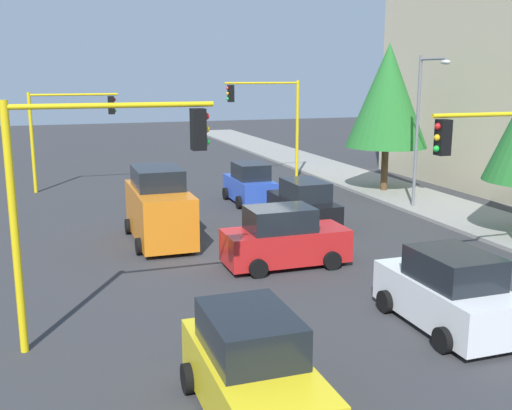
{
  "coord_description": "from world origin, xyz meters",
  "views": [
    {
      "loc": [
        19.8,
        -6.65,
        6.17
      ],
      "look_at": [
        -1.96,
        0.77,
        1.2
      ],
      "focal_mm": 42.62,
      "sensor_mm": 36.0,
      "label": 1
    }
  ],
  "objects_px": {
    "car_yellow": "(252,372)",
    "car_white": "(448,292)",
    "traffic_signal_far_right": "(68,121)",
    "tree_roadside_mid": "(388,96)",
    "car_red": "(284,239)",
    "traffic_signal_near_right": "(97,174)",
    "car_black": "(303,206)",
    "car_blue": "(250,185)",
    "traffic_signal_near_left": "(509,162)",
    "street_lamp_curbside": "(423,116)",
    "delivery_van_orange": "(159,208)",
    "traffic_signal_far_left": "(270,110)"
  },
  "relations": [
    {
      "from": "car_white",
      "to": "traffic_signal_far_right",
      "type": "bearing_deg",
      "value": -159.86
    },
    {
      "from": "street_lamp_curbside",
      "to": "car_black",
      "type": "height_order",
      "value": "street_lamp_curbside"
    },
    {
      "from": "traffic_signal_far_left",
      "to": "car_black",
      "type": "distance_m",
      "value": 12.23
    },
    {
      "from": "traffic_signal_near_left",
      "to": "tree_roadside_mid",
      "type": "distance_m",
      "value": 14.73
    },
    {
      "from": "traffic_signal_near_left",
      "to": "street_lamp_curbside",
      "type": "relative_size",
      "value": 0.75
    },
    {
      "from": "car_red",
      "to": "car_black",
      "type": "relative_size",
      "value": 0.97
    },
    {
      "from": "traffic_signal_near_left",
      "to": "car_blue",
      "type": "xyz_separation_m",
      "value": [
        -13.79,
        -3.18,
        -2.83
      ]
    },
    {
      "from": "traffic_signal_far_right",
      "to": "car_red",
      "type": "bearing_deg",
      "value": 20.63
    },
    {
      "from": "car_red",
      "to": "car_black",
      "type": "bearing_deg",
      "value": 149.96
    },
    {
      "from": "car_white",
      "to": "car_black",
      "type": "height_order",
      "value": "same"
    },
    {
      "from": "traffic_signal_far_left",
      "to": "street_lamp_curbside",
      "type": "bearing_deg",
      "value": 18.53
    },
    {
      "from": "car_yellow",
      "to": "car_white",
      "type": "distance_m",
      "value": 6.3
    },
    {
      "from": "car_black",
      "to": "car_red",
      "type": "bearing_deg",
      "value": -30.04
    },
    {
      "from": "traffic_signal_near_right",
      "to": "street_lamp_curbside",
      "type": "relative_size",
      "value": 0.81
    },
    {
      "from": "car_yellow",
      "to": "traffic_signal_near_left",
      "type": "bearing_deg",
      "value": 114.96
    },
    {
      "from": "car_black",
      "to": "car_white",
      "type": "bearing_deg",
      "value": -3.27
    },
    {
      "from": "car_black",
      "to": "traffic_signal_far_right",
      "type": "bearing_deg",
      "value": -143.07
    },
    {
      "from": "traffic_signal_far_right",
      "to": "tree_roadside_mid",
      "type": "relative_size",
      "value": 0.68
    },
    {
      "from": "car_white",
      "to": "car_black",
      "type": "bearing_deg",
      "value": 176.73
    },
    {
      "from": "car_yellow",
      "to": "street_lamp_curbside",
      "type": "bearing_deg",
      "value": 137.56
    },
    {
      "from": "car_blue",
      "to": "car_black",
      "type": "height_order",
      "value": "same"
    },
    {
      "from": "car_yellow",
      "to": "car_white",
      "type": "xyz_separation_m",
      "value": [
        -2.31,
        5.86,
        0.0
      ]
    },
    {
      "from": "street_lamp_curbside",
      "to": "delivery_van_orange",
      "type": "height_order",
      "value": "street_lamp_curbside"
    },
    {
      "from": "delivery_van_orange",
      "to": "car_blue",
      "type": "relative_size",
      "value": 1.31
    },
    {
      "from": "tree_roadside_mid",
      "to": "car_blue",
      "type": "height_order",
      "value": "tree_roadside_mid"
    },
    {
      "from": "delivery_van_orange",
      "to": "traffic_signal_near_left",
      "type": "bearing_deg",
      "value": 45.91
    },
    {
      "from": "traffic_signal_far_left",
      "to": "tree_roadside_mid",
      "type": "xyz_separation_m",
      "value": [
        6.0,
        4.28,
        0.97
      ]
    },
    {
      "from": "car_blue",
      "to": "car_white",
      "type": "xyz_separation_m",
      "value": [
        15.7,
        -0.03,
        0.0
      ]
    },
    {
      "from": "traffic_signal_near_right",
      "to": "car_white",
      "type": "xyz_separation_m",
      "value": [
        1.92,
        8.1,
        -3.1
      ]
    },
    {
      "from": "traffic_signal_near_left",
      "to": "car_black",
      "type": "bearing_deg",
      "value": -162.88
    },
    {
      "from": "car_blue",
      "to": "car_black",
      "type": "xyz_separation_m",
      "value": [
        5.28,
        0.56,
        0.0
      ]
    },
    {
      "from": "street_lamp_curbside",
      "to": "car_red",
      "type": "bearing_deg",
      "value": -57.5
    },
    {
      "from": "street_lamp_curbside",
      "to": "delivery_van_orange",
      "type": "bearing_deg",
      "value": -83.8
    },
    {
      "from": "traffic_signal_far_left",
      "to": "car_red",
      "type": "distance_m",
      "value": 17.16
    },
    {
      "from": "traffic_signal_far_right",
      "to": "tree_roadside_mid",
      "type": "height_order",
      "value": "tree_roadside_mid"
    },
    {
      "from": "car_yellow",
      "to": "car_red",
      "type": "bearing_deg",
      "value": 154.93
    },
    {
      "from": "traffic_signal_near_right",
      "to": "tree_roadside_mid",
      "type": "bearing_deg",
      "value": 131.74
    },
    {
      "from": "car_blue",
      "to": "car_black",
      "type": "bearing_deg",
      "value": 6.09
    },
    {
      "from": "car_blue",
      "to": "street_lamp_curbside",
      "type": "bearing_deg",
      "value": 58.28
    },
    {
      "from": "delivery_van_orange",
      "to": "street_lamp_curbside",
      "type": "bearing_deg",
      "value": 96.2
    },
    {
      "from": "traffic_signal_far_left",
      "to": "traffic_signal_near_left",
      "type": "xyz_separation_m",
      "value": [
        20.0,
        -0.09,
        -0.38
      ]
    },
    {
      "from": "traffic_signal_near_left",
      "to": "traffic_signal_far_right",
      "type": "bearing_deg",
      "value": -150.63
    },
    {
      "from": "car_red",
      "to": "car_white",
      "type": "xyz_separation_m",
      "value": [
        5.92,
        2.01,
        0.0
      ]
    },
    {
      "from": "tree_roadside_mid",
      "to": "car_white",
      "type": "relative_size",
      "value": 1.92
    },
    {
      "from": "car_blue",
      "to": "car_black",
      "type": "distance_m",
      "value": 5.31
    },
    {
      "from": "car_black",
      "to": "delivery_van_orange",
      "type": "bearing_deg",
      "value": -87.88
    },
    {
      "from": "car_white",
      "to": "car_yellow",
      "type": "bearing_deg",
      "value": -68.49
    },
    {
      "from": "car_red",
      "to": "car_blue",
      "type": "distance_m",
      "value": 10.0
    },
    {
      "from": "traffic_signal_near_right",
      "to": "tree_roadside_mid",
      "type": "relative_size",
      "value": 0.73
    },
    {
      "from": "car_red",
      "to": "car_blue",
      "type": "relative_size",
      "value": 1.11
    }
  ]
}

